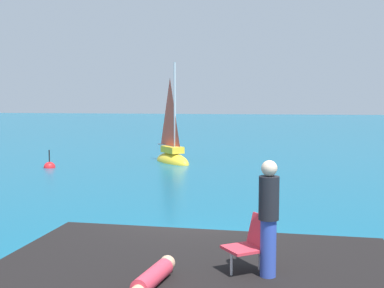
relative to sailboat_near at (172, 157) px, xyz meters
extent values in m
plane|color=#0F5675|center=(3.27, -15.35, -0.30)|extent=(160.00, 160.00, 0.00)
cube|color=black|center=(1.49, -17.07, -0.30)|extent=(1.78, 1.60, 1.14)
cube|color=black|center=(6.14, -16.62, -0.30)|extent=(1.77, 1.80, 0.98)
ellipsoid|color=yellow|center=(0.01, -0.01, -0.30)|extent=(2.61, 2.91, 1.01)
cube|color=yellow|center=(0.01, -0.01, 0.37)|extent=(1.35, 1.44, 0.33)
cylinder|color=#B7B7BC|center=(0.18, -0.23, 2.49)|extent=(0.11, 0.11, 4.57)
cylinder|color=#B2B2B7|center=(-0.39, 0.49, 0.52)|extent=(1.21, 1.48, 0.09)
pyramid|color=#DB4C38|center=(-0.14, 0.17, 2.30)|extent=(0.96, 1.18, 3.47)
cylinder|color=#DB384C|center=(3.34, -20.00, 0.82)|extent=(0.39, 0.93, 0.24)
sphere|color=tan|center=(3.44, -19.46, 0.84)|extent=(0.22, 0.22, 0.22)
cylinder|color=#334CB2|center=(4.84, -19.41, 1.10)|extent=(0.22, 0.22, 0.80)
cylinder|color=black|center=(4.84, -19.41, 1.80)|extent=(0.28, 0.28, 0.60)
sphere|color=beige|center=(4.84, -19.41, 2.21)|extent=(0.22, 0.22, 0.22)
cube|color=#E03342|center=(4.51, -19.31, 1.05)|extent=(0.70, 0.69, 0.04)
cube|color=#E03342|center=(4.72, -19.16, 1.28)|extent=(0.40, 0.48, 0.45)
cylinder|color=silver|center=(4.34, -19.43, 0.88)|extent=(0.04, 0.04, 0.35)
cylinder|color=silver|center=(4.72, -19.16, 0.88)|extent=(0.04, 0.04, 0.35)
sphere|color=red|center=(-5.46, -2.73, -0.30)|extent=(0.56, 0.56, 0.56)
cylinder|color=black|center=(-5.46, -2.73, 0.25)|extent=(0.06, 0.06, 0.60)
camera|label=1|loc=(4.81, -26.63, 3.23)|focal=49.72mm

